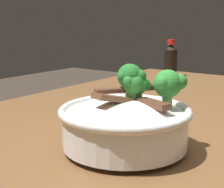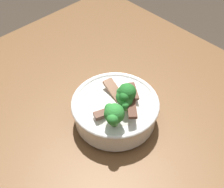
% 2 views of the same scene
% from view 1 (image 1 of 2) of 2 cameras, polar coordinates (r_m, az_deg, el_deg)
% --- Properties ---
extents(dining_table, '(1.37, 1.02, 0.82)m').
position_cam_1_polar(dining_table, '(0.71, 14.67, -14.54)').
color(dining_table, brown).
rests_on(dining_table, ground).
extents(rice_bowl, '(0.21, 0.21, 0.14)m').
position_cam_1_polar(rice_bowl, '(0.53, 2.45, -4.50)').
color(rice_bowl, white).
rests_on(rice_bowl, dining_table).
extents(soy_sauce_bottle, '(0.05, 0.05, 0.14)m').
position_cam_1_polar(soy_sauce_bottle, '(1.30, 9.99, 5.80)').
color(soy_sauce_bottle, black).
rests_on(soy_sauce_bottle, dining_table).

